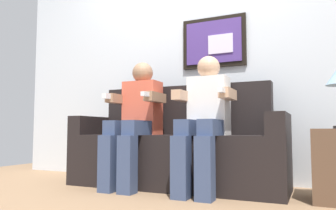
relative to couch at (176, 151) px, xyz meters
The scene contains 5 objects.
ground_plane 0.45m from the couch, 90.00° to the right, with size 5.55×5.55×0.00m, color #8C6B4C.
back_wall_assembly 1.08m from the couch, 89.14° to the left, with size 4.27×0.10×2.60m.
couch is the anchor object (origin of this frame).
person_on_left 0.46m from the couch, 152.02° to the right, with size 0.46×0.56×1.11m.
person_on_right 0.46m from the couch, 27.88° to the right, with size 0.46×0.56×1.11m.
Camera 1 is at (1.12, -2.32, 0.49)m, focal length 34.97 mm.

